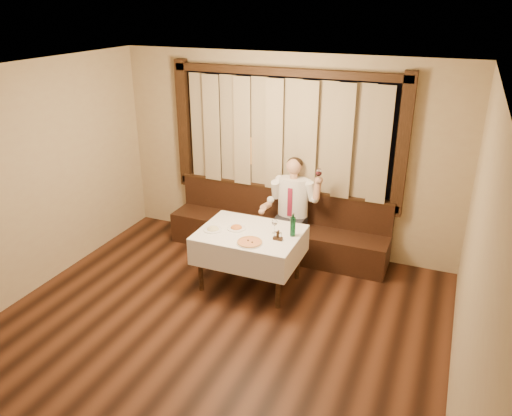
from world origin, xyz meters
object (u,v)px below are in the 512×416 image
at_px(pasta_cream, 213,228).
at_px(dining_table, 250,239).
at_px(pasta_red, 236,226).
at_px(green_bottle, 293,226).
at_px(banquette, 278,231).
at_px(seated_man, 292,202).
at_px(pizza, 250,242).
at_px(cruet_caddy, 278,237).

bearing_deg(pasta_cream, dining_table, 17.05).
xyz_separation_m(pasta_red, pasta_cream, (-0.26, -0.15, 0.00)).
xyz_separation_m(pasta_cream, green_bottle, (0.98, 0.23, 0.10)).
xyz_separation_m(banquette, pasta_cream, (-0.45, -1.16, 0.48)).
height_order(pasta_cream, seated_man, seated_man).
xyz_separation_m(pizza, seated_man, (0.11, 1.23, 0.07)).
bearing_deg(pasta_red, green_bottle, 6.14).
bearing_deg(dining_table, pasta_cream, -162.95).
xyz_separation_m(pizza, pasta_red, (-0.32, 0.31, 0.02)).
bearing_deg(seated_man, banquette, 158.81).
xyz_separation_m(banquette, cruet_caddy, (0.40, -1.10, 0.49)).
bearing_deg(seated_man, green_bottle, -70.50).
distance_m(pizza, cruet_caddy, 0.35).
height_order(dining_table, pizza, pizza).
height_order(pasta_red, cruet_caddy, cruet_caddy).
height_order(pizza, pasta_red, pasta_red).
bearing_deg(pasta_cream, banquette, 68.88).
height_order(banquette, seated_man, seated_man).
bearing_deg(seated_man, pizza, -95.17).
xyz_separation_m(dining_table, pasta_red, (-0.19, 0.02, 0.14)).
xyz_separation_m(pasta_cream, cruet_caddy, (0.85, 0.06, 0.01)).
relative_size(banquette, pasta_red, 13.41).
height_order(dining_table, green_bottle, green_bottle).
bearing_deg(pizza, pasta_cream, 164.73).
height_order(pasta_red, green_bottle, green_bottle).
height_order(dining_table, cruet_caddy, cruet_caddy).
bearing_deg(dining_table, seated_man, 75.99).
distance_m(pasta_cream, seated_man, 1.27).
bearing_deg(cruet_caddy, pasta_cream, -173.29).
height_order(banquette, green_bottle, green_bottle).
relative_size(dining_table, green_bottle, 4.19).
relative_size(banquette, pasta_cream, 13.32).
relative_size(pasta_red, cruet_caddy, 2.00).
bearing_deg(cruet_caddy, pizza, -139.67).
relative_size(banquette, seated_man, 2.20).
bearing_deg(dining_table, banquette, 90.00).
bearing_deg(cruet_caddy, green_bottle, 55.91).
bearing_deg(pasta_red, seated_man, 65.08).
distance_m(pizza, seated_man, 1.23).
relative_size(banquette, pizza, 10.05).
bearing_deg(pizza, green_bottle, 43.51).
relative_size(pasta_red, pasta_cream, 0.99).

